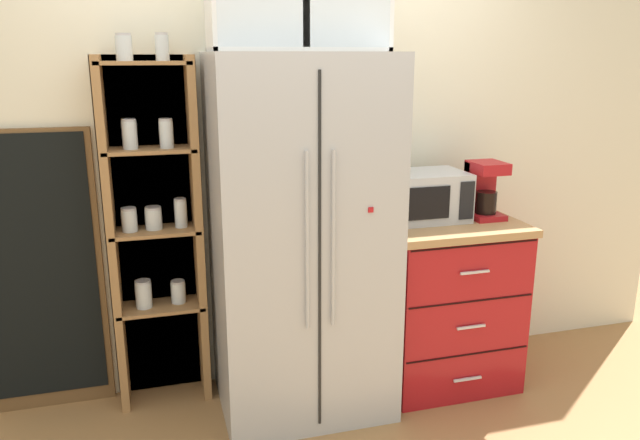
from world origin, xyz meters
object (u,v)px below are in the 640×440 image
coffee_maker (484,189)px  bottle_cobalt (449,201)px  microwave (423,196)px  mug_sage (441,209)px  mug_navy (452,214)px  chalkboard_menu (40,274)px  refrigerator (301,239)px

coffee_maker → bottle_cobalt: coffee_maker is taller
microwave → mug_sage: bearing=12.7°
microwave → mug_navy: microwave is taller
chalkboard_menu → microwave: bearing=-6.8°
microwave → mug_navy: bearing=-36.8°
mug_navy → chalkboard_menu: size_ratio=0.07×
refrigerator → coffee_maker: bearing=2.3°
refrigerator → bottle_cobalt: size_ratio=7.25×
microwave → mug_sage: size_ratio=3.73×
coffee_maker → mug_sage: coffee_maker is taller
refrigerator → bottle_cobalt: bearing=2.0°
refrigerator → coffee_maker: 1.05m
bottle_cobalt → chalkboard_menu: size_ratio=0.17×
microwave → bottle_cobalt: size_ratio=1.76×
microwave → chalkboard_menu: size_ratio=0.30×
mug_sage → mug_navy: 0.12m
mug_navy → chalkboard_menu: bearing=171.1°
chalkboard_menu → mug_navy: bearing=-8.9°
microwave → chalkboard_menu: 2.01m
refrigerator → mug_sage: bearing=7.7°
refrigerator → microwave: 0.72m
refrigerator → mug_navy: (0.83, -0.01, 0.08)m
refrigerator → bottle_cobalt: (0.83, 0.03, 0.14)m
coffee_maker → refrigerator: bearing=-177.7°
coffee_maker → mug_sage: size_ratio=2.63×
mug_sage → chalkboard_menu: size_ratio=0.08×
coffee_maker → mug_sage: 0.25m
refrigerator → mug_navy: size_ratio=16.94×
refrigerator → chalkboard_menu: size_ratio=1.24×
chalkboard_menu → coffee_maker: bearing=-6.9°
coffee_maker → bottle_cobalt: 0.22m
mug_sage → bottle_cobalt: 0.10m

